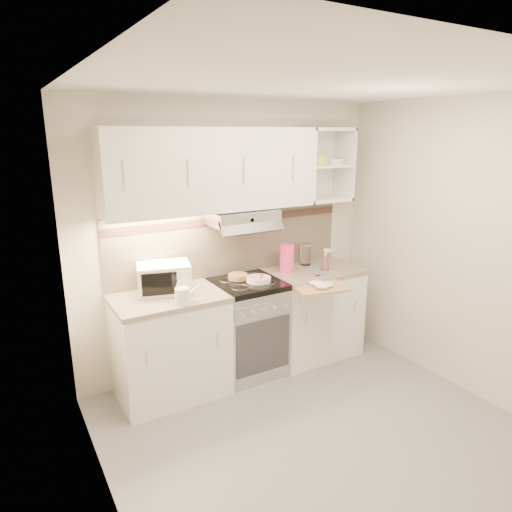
{
  "coord_description": "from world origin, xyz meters",
  "views": [
    {
      "loc": [
        -1.92,
        -2.33,
        2.21
      ],
      "look_at": [
        0.01,
        0.95,
        1.17
      ],
      "focal_mm": 32.0,
      "sensor_mm": 36.0,
      "label": 1
    }
  ],
  "objects_px": {
    "plate_stack": "(259,279)",
    "pink_pitcher": "(287,258)",
    "microwave": "(164,278)",
    "cutting_board": "(318,286)",
    "spray_bottle": "(325,261)",
    "electric_range": "(247,327)",
    "watering_can": "(183,294)",
    "glass_jar": "(306,254)"
  },
  "relations": [
    {
      "from": "microwave",
      "to": "cutting_board",
      "type": "bearing_deg",
      "value": -5.97
    },
    {
      "from": "glass_jar",
      "to": "spray_bottle",
      "type": "xyz_separation_m",
      "value": [
        0.06,
        -0.24,
        -0.02
      ]
    },
    {
      "from": "glass_jar",
      "to": "cutting_board",
      "type": "height_order",
      "value": "glass_jar"
    },
    {
      "from": "pink_pitcher",
      "to": "cutting_board",
      "type": "relative_size",
      "value": 0.59
    },
    {
      "from": "electric_range",
      "to": "watering_can",
      "type": "bearing_deg",
      "value": -163.27
    },
    {
      "from": "microwave",
      "to": "plate_stack",
      "type": "xyz_separation_m",
      "value": [
        0.83,
        -0.17,
        -0.1
      ]
    },
    {
      "from": "microwave",
      "to": "cutting_board",
      "type": "height_order",
      "value": "microwave"
    },
    {
      "from": "electric_range",
      "to": "watering_can",
      "type": "height_order",
      "value": "watering_can"
    },
    {
      "from": "plate_stack",
      "to": "pink_pitcher",
      "type": "relative_size",
      "value": 0.82
    },
    {
      "from": "electric_range",
      "to": "cutting_board",
      "type": "distance_m",
      "value": 0.77
    },
    {
      "from": "electric_range",
      "to": "spray_bottle",
      "type": "relative_size",
      "value": 3.91
    },
    {
      "from": "microwave",
      "to": "watering_can",
      "type": "distance_m",
      "value": 0.33
    },
    {
      "from": "electric_range",
      "to": "pink_pitcher",
      "type": "relative_size",
      "value": 3.33
    },
    {
      "from": "electric_range",
      "to": "pink_pitcher",
      "type": "bearing_deg",
      "value": 7.48
    },
    {
      "from": "microwave",
      "to": "glass_jar",
      "type": "height_order",
      "value": "microwave"
    },
    {
      "from": "spray_bottle",
      "to": "cutting_board",
      "type": "relative_size",
      "value": 0.5
    },
    {
      "from": "watering_can",
      "to": "cutting_board",
      "type": "relative_size",
      "value": 0.49
    },
    {
      "from": "microwave",
      "to": "plate_stack",
      "type": "bearing_deg",
      "value": 3.24
    },
    {
      "from": "plate_stack",
      "to": "pink_pitcher",
      "type": "distance_m",
      "value": 0.42
    },
    {
      "from": "pink_pitcher",
      "to": "glass_jar",
      "type": "xyz_separation_m",
      "value": [
        0.3,
        0.11,
        -0.02
      ]
    },
    {
      "from": "watering_can",
      "to": "glass_jar",
      "type": "relative_size",
      "value": 1.02
    },
    {
      "from": "plate_stack",
      "to": "cutting_board",
      "type": "xyz_separation_m",
      "value": [
        0.44,
        -0.31,
        -0.05
      ]
    },
    {
      "from": "electric_range",
      "to": "watering_can",
      "type": "relative_size",
      "value": 4.02
    },
    {
      "from": "watering_can",
      "to": "cutting_board",
      "type": "distance_m",
      "value": 1.24
    },
    {
      "from": "microwave",
      "to": "cutting_board",
      "type": "xyz_separation_m",
      "value": [
        1.26,
        -0.49,
        -0.15
      ]
    },
    {
      "from": "watering_can",
      "to": "glass_jar",
      "type": "height_order",
      "value": "glass_jar"
    },
    {
      "from": "pink_pitcher",
      "to": "spray_bottle",
      "type": "bearing_deg",
      "value": -28.39
    },
    {
      "from": "watering_can",
      "to": "microwave",
      "type": "bearing_deg",
      "value": 92.13
    },
    {
      "from": "plate_stack",
      "to": "watering_can",
      "type": "bearing_deg",
      "value": -168.95
    },
    {
      "from": "electric_range",
      "to": "watering_can",
      "type": "distance_m",
      "value": 0.89
    },
    {
      "from": "watering_can",
      "to": "glass_jar",
      "type": "distance_m",
      "value": 1.52
    },
    {
      "from": "plate_stack",
      "to": "microwave",
      "type": "bearing_deg",
      "value": 168.2
    },
    {
      "from": "glass_jar",
      "to": "microwave",
      "type": "bearing_deg",
      "value": -177.99
    },
    {
      "from": "spray_bottle",
      "to": "electric_range",
      "type": "bearing_deg",
      "value": 168.78
    },
    {
      "from": "plate_stack",
      "to": "pink_pitcher",
      "type": "height_order",
      "value": "pink_pitcher"
    },
    {
      "from": "electric_range",
      "to": "cutting_board",
      "type": "bearing_deg",
      "value": -34.98
    },
    {
      "from": "microwave",
      "to": "spray_bottle",
      "type": "xyz_separation_m",
      "value": [
        1.57,
        -0.19,
        -0.03
      ]
    },
    {
      "from": "electric_range",
      "to": "glass_jar",
      "type": "xyz_separation_m",
      "value": [
        0.78,
        0.17,
        0.56
      ]
    },
    {
      "from": "spray_bottle",
      "to": "cutting_board",
      "type": "distance_m",
      "value": 0.44
    },
    {
      "from": "glass_jar",
      "to": "watering_can",
      "type": "bearing_deg",
      "value": -165.6
    },
    {
      "from": "electric_range",
      "to": "microwave",
      "type": "distance_m",
      "value": 0.94
    },
    {
      "from": "electric_range",
      "to": "pink_pitcher",
      "type": "distance_m",
      "value": 0.76
    }
  ]
}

